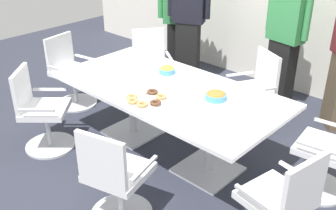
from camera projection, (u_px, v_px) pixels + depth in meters
ground_plane at (168, 150)px, 4.38m from camera, size 10.00×10.00×0.01m
conference_table at (168, 98)px, 4.09m from camera, size 2.40×1.20×0.75m
office_chair_0 at (41, 114)px, 4.26m from camera, size 0.76×0.76×0.91m
office_chair_1 at (116, 181)px, 3.25m from camera, size 0.66×0.66×0.91m
office_chair_2 at (281, 208)px, 2.96m from camera, size 0.63×0.63×0.91m
office_chair_3 at (329, 154)px, 3.58m from camera, size 0.60×0.60×0.91m
office_chair_4 at (253, 95)px, 4.68m from camera, size 0.73×0.73×0.91m
office_chair_5 at (151, 68)px, 5.41m from camera, size 0.75×0.75×0.91m
office_chair_6 at (71, 75)px, 5.21m from camera, size 0.63×0.63×0.91m
person_standing_0 at (179, 17)px, 5.84m from camera, size 0.53×0.44×1.74m
person_standing_1 at (189, 15)px, 5.58m from camera, size 0.59×0.38×1.89m
person_standing_2 at (286, 33)px, 4.86m from camera, size 0.61×0.29×1.88m
snack_bowl_pretzels at (216, 95)px, 3.78m from camera, size 0.21×0.21×0.08m
snack_bowl_chips_yellow at (167, 70)px, 4.35m from camera, size 0.18×0.18×0.08m
donut_platter at (146, 98)px, 3.77m from camera, size 0.38×0.37×0.04m
napkin_pile at (99, 67)px, 4.41m from camera, size 0.18×0.18×0.08m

